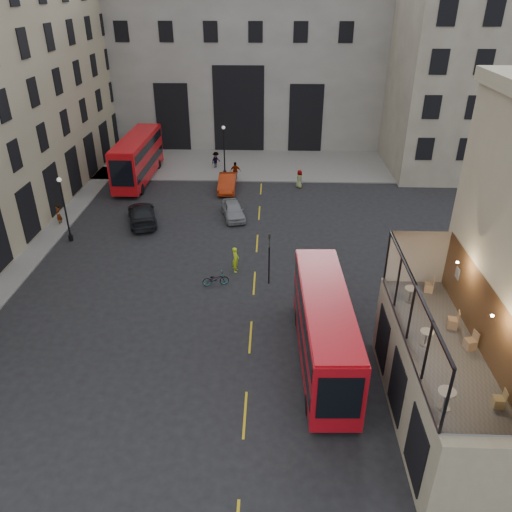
{
  "coord_description": "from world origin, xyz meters",
  "views": [
    {
      "loc": [
        -0.87,
        -17.31,
        18.16
      ],
      "look_at": [
        -1.83,
        10.41,
        3.0
      ],
      "focal_mm": 35.0,
      "sensor_mm": 36.0,
      "label": 1
    }
  ],
  "objects_px": {
    "cafe_chair_d": "(429,287)",
    "cyclist": "(236,259)",
    "car_c": "(142,214)",
    "pedestrian_c": "(235,171)",
    "bus_near": "(324,327)",
    "pedestrian_e": "(58,215)",
    "bus_far": "(138,156)",
    "bicycle": "(216,279)",
    "car_a": "(233,210)",
    "car_b": "(227,183)",
    "street_lamp_a": "(66,213)",
    "cafe_chair_b": "(470,343)",
    "pedestrian_a": "(137,175)",
    "traffic_light_far": "(125,171)",
    "traffic_light_near": "(269,252)",
    "pedestrian_d": "(299,179)",
    "cafe_table_near": "(446,397)",
    "cafe_chair_c": "(453,323)",
    "cafe_table_mid": "(426,336)",
    "cafe_table_far": "(411,293)",
    "pedestrian_b": "(216,160)",
    "cafe_chair_a": "(499,402)"
  },
  "relations": [
    {
      "from": "cafe_table_far",
      "to": "cafe_chair_d",
      "type": "height_order",
      "value": "cafe_chair_d"
    },
    {
      "from": "pedestrian_a",
      "to": "pedestrian_d",
      "type": "relative_size",
      "value": 0.86
    },
    {
      "from": "pedestrian_a",
      "to": "cyclist",
      "type": "bearing_deg",
      "value": -62.75
    },
    {
      "from": "bicycle",
      "to": "cafe_chair_d",
      "type": "relative_size",
      "value": 2.19
    },
    {
      "from": "traffic_light_far",
      "to": "pedestrian_a",
      "type": "relative_size",
      "value": 2.43
    },
    {
      "from": "pedestrian_b",
      "to": "pedestrian_d",
      "type": "distance_m",
      "value": 10.58
    },
    {
      "from": "bicycle",
      "to": "cafe_table_mid",
      "type": "height_order",
      "value": "cafe_table_mid"
    },
    {
      "from": "bus_near",
      "to": "pedestrian_e",
      "type": "xyz_separation_m",
      "value": [
        -20.99,
        16.95,
        -1.44
      ]
    },
    {
      "from": "traffic_light_near",
      "to": "cafe_table_far",
      "type": "height_order",
      "value": "cafe_table_far"
    },
    {
      "from": "car_c",
      "to": "cyclist",
      "type": "height_order",
      "value": "cyclist"
    },
    {
      "from": "car_b",
      "to": "traffic_light_near",
      "type": "bearing_deg",
      "value": -77.28
    },
    {
      "from": "car_a",
      "to": "pedestrian_a",
      "type": "relative_size",
      "value": 2.71
    },
    {
      "from": "car_a",
      "to": "pedestrian_c",
      "type": "xyz_separation_m",
      "value": [
        -0.46,
        9.52,
        0.27
      ]
    },
    {
      "from": "street_lamp_a",
      "to": "pedestrian_b",
      "type": "relative_size",
      "value": 2.78
    },
    {
      "from": "cyclist",
      "to": "cafe_chair_c",
      "type": "height_order",
      "value": "cafe_chair_c"
    },
    {
      "from": "traffic_light_far",
      "to": "pedestrian_a",
      "type": "distance_m",
      "value": 3.77
    },
    {
      "from": "bicycle",
      "to": "cafe_chair_c",
      "type": "bearing_deg",
      "value": -145.24
    },
    {
      "from": "car_c",
      "to": "pedestrian_c",
      "type": "xyz_separation_m",
      "value": [
        7.3,
        10.83,
        0.18
      ]
    },
    {
      "from": "bicycle",
      "to": "bus_far",
      "type": "bearing_deg",
      "value": 12.5
    },
    {
      "from": "bus_far",
      "to": "car_b",
      "type": "distance_m",
      "value": 9.94
    },
    {
      "from": "car_c",
      "to": "cafe_table_far",
      "type": "height_order",
      "value": "cafe_table_far"
    },
    {
      "from": "car_a",
      "to": "car_b",
      "type": "xyz_separation_m",
      "value": [
        -1.09,
        6.62,
        0.06
      ]
    },
    {
      "from": "cafe_chair_b",
      "to": "pedestrian_a",
      "type": "bearing_deg",
      "value": 125.29
    },
    {
      "from": "cafe_chair_c",
      "to": "cafe_chair_d",
      "type": "distance_m",
      "value": 2.99
    },
    {
      "from": "traffic_light_near",
      "to": "pedestrian_d",
      "type": "bearing_deg",
      "value": 81.28
    },
    {
      "from": "pedestrian_e",
      "to": "cafe_table_mid",
      "type": "bearing_deg",
      "value": 45.85
    },
    {
      "from": "bus_far",
      "to": "bicycle",
      "type": "distance_m",
      "value": 23.0
    },
    {
      "from": "bus_far",
      "to": "cafe_chair_c",
      "type": "height_order",
      "value": "cafe_chair_c"
    },
    {
      "from": "car_a",
      "to": "pedestrian_a",
      "type": "distance_m",
      "value": 13.57
    },
    {
      "from": "pedestrian_c",
      "to": "bicycle",
      "type": "bearing_deg",
      "value": 86.7
    },
    {
      "from": "cafe_table_near",
      "to": "pedestrian_e",
      "type": "bearing_deg",
      "value": 134.74
    },
    {
      "from": "bicycle",
      "to": "pedestrian_c",
      "type": "height_order",
      "value": "pedestrian_c"
    },
    {
      "from": "bus_far",
      "to": "cafe_table_near",
      "type": "height_order",
      "value": "cafe_table_near"
    },
    {
      "from": "street_lamp_a",
      "to": "pedestrian_c",
      "type": "distance_m",
      "value": 19.01
    },
    {
      "from": "pedestrian_c",
      "to": "pedestrian_e",
      "type": "bearing_deg",
      "value": 35.4
    },
    {
      "from": "pedestrian_c",
      "to": "cafe_chair_d",
      "type": "xyz_separation_m",
      "value": [
        11.79,
        -28.37,
        3.86
      ]
    },
    {
      "from": "traffic_light_near",
      "to": "bus_far",
      "type": "xyz_separation_m",
      "value": [
        -13.78,
        20.18,
        0.15
      ]
    },
    {
      "from": "cafe_chair_a",
      "to": "cafe_table_mid",
      "type": "bearing_deg",
      "value": 116.25
    },
    {
      "from": "street_lamp_a",
      "to": "pedestrian_e",
      "type": "distance_m",
      "value": 3.83
    },
    {
      "from": "street_lamp_a",
      "to": "cyclist",
      "type": "xyz_separation_m",
      "value": [
        13.61,
        -4.4,
        -1.45
      ]
    },
    {
      "from": "car_a",
      "to": "bus_far",
      "type": "bearing_deg",
      "value": 124.96
    },
    {
      "from": "street_lamp_a",
      "to": "cafe_chair_b",
      "type": "height_order",
      "value": "cafe_chair_b"
    },
    {
      "from": "cafe_chair_c",
      "to": "cafe_chair_d",
      "type": "relative_size",
      "value": 1.06
    },
    {
      "from": "bicycle",
      "to": "cafe_chair_d",
      "type": "xyz_separation_m",
      "value": [
        11.69,
        -7.56,
        4.38
      ]
    },
    {
      "from": "traffic_light_near",
      "to": "cafe_chair_c",
      "type": "bearing_deg",
      "value": -52.68
    },
    {
      "from": "car_c",
      "to": "pedestrian_c",
      "type": "height_order",
      "value": "pedestrian_c"
    },
    {
      "from": "car_a",
      "to": "bicycle",
      "type": "distance_m",
      "value": 11.3
    },
    {
      "from": "bus_far",
      "to": "cafe_table_mid",
      "type": "xyz_separation_m",
      "value": [
        20.55,
        -32.35,
        2.5
      ]
    },
    {
      "from": "pedestrian_a",
      "to": "cafe_chair_d",
      "type": "height_order",
      "value": "cafe_chair_d"
    },
    {
      "from": "cafe_chair_d",
      "to": "cyclist",
      "type": "bearing_deg",
      "value": 137.7
    }
  ]
}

